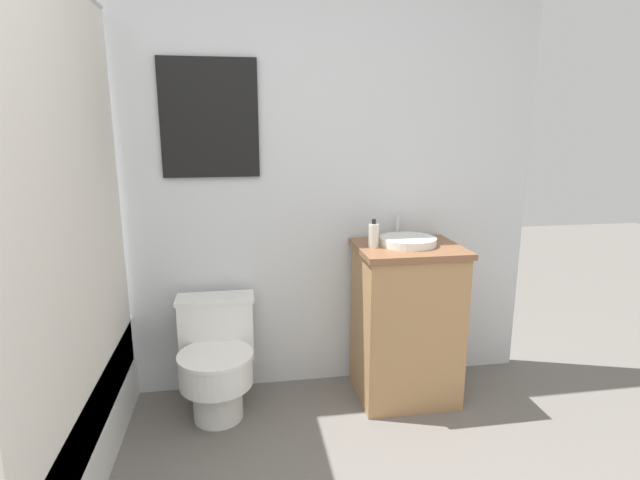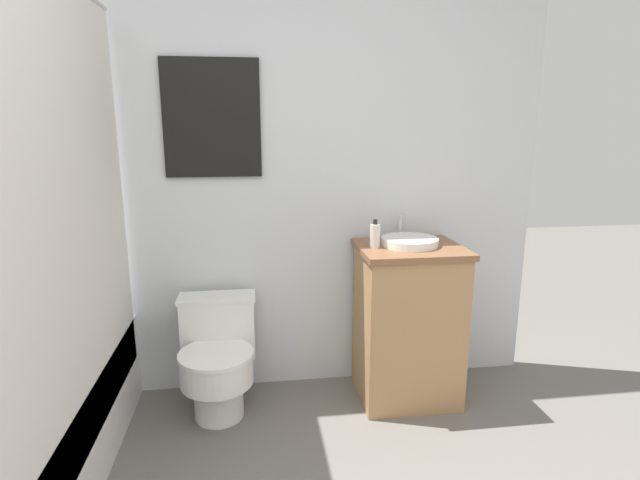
# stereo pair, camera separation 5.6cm
# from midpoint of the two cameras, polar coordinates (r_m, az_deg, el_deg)

# --- Properties ---
(wall_back) EXTENTS (3.40, 0.07, 2.50)m
(wall_back) POSITION_cam_midpoint_polar(r_m,az_deg,el_deg) (2.67, -10.08, 8.63)
(wall_back) COLOR silver
(wall_back) RESTS_ON ground_plane
(shower_area) EXTENTS (0.69, 1.54, 1.98)m
(shower_area) POSITION_cam_midpoint_polar(r_m,az_deg,el_deg) (2.39, -31.38, -18.37)
(shower_area) COLOR white
(shower_area) RESTS_ON ground_plane
(toilet) EXTENTS (0.40, 0.49, 0.58)m
(toilet) POSITION_cam_midpoint_polar(r_m,az_deg,el_deg) (2.65, -11.01, -13.06)
(toilet) COLOR white
(toilet) RESTS_ON ground_plane
(vanity) EXTENTS (0.54, 0.46, 0.84)m
(vanity) POSITION_cam_midpoint_polar(r_m,az_deg,el_deg) (2.73, 10.55, -9.28)
(vanity) COLOR #AD7F51
(vanity) RESTS_ON ground_plane
(sink) EXTENTS (0.29, 0.33, 0.13)m
(sink) POSITION_cam_midpoint_polar(r_m,az_deg,el_deg) (2.62, 10.79, -0.15)
(sink) COLOR white
(sink) RESTS_ON vanity
(soap_bottle) EXTENTS (0.05, 0.05, 0.15)m
(soap_bottle) POSITION_cam_midpoint_polar(r_m,az_deg,el_deg) (2.53, 6.92, 0.52)
(soap_bottle) COLOR silver
(soap_bottle) RESTS_ON vanity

